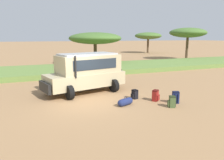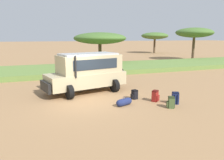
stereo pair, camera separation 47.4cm
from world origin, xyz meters
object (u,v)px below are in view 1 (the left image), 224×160
(backpack_cluster_center, at_px, (176,97))
(backpack_outermost, at_px, (172,102))
(acacia_tree_left_mid, at_px, (95,38))
(backpack_near_rear_wheel, at_px, (135,94))
(duffel_bag_low_black_case, at_px, (125,102))
(backpack_beside_front_wheel, at_px, (156,96))
(acacia_tree_right_mid, at_px, (148,36))
(safari_vehicle, at_px, (87,72))
(acacia_tree_centre_back, at_px, (188,33))

(backpack_cluster_center, relative_size, backpack_outermost, 1.10)
(backpack_cluster_center, distance_m, acacia_tree_left_mid, 17.53)
(backpack_near_rear_wheel, relative_size, duffel_bag_low_black_case, 0.56)
(backpack_beside_front_wheel, distance_m, backpack_outermost, 1.25)
(backpack_near_rear_wheel, bearing_deg, acacia_tree_right_mid, 57.54)
(safari_vehicle, height_order, backpack_cluster_center, safari_vehicle)
(acacia_tree_right_mid, bearing_deg, backpack_beside_front_wheel, -120.62)
(acacia_tree_right_mid, bearing_deg, backpack_near_rear_wheel, -122.46)
(duffel_bag_low_black_case, distance_m, acacia_tree_right_mid, 37.31)
(acacia_tree_centre_back, bearing_deg, acacia_tree_left_mid, -179.59)
(safari_vehicle, xyz_separation_m, backpack_near_rear_wheel, (2.06, -2.54, -1.04))
(safari_vehicle, bearing_deg, backpack_cluster_center, -48.17)
(backpack_beside_front_wheel, bearing_deg, backpack_near_rear_wheel, 136.84)
(acacia_tree_left_mid, bearing_deg, backpack_cluster_center, -93.81)
(duffel_bag_low_black_case, bearing_deg, acacia_tree_left_mid, 77.22)
(backpack_cluster_center, relative_size, acacia_tree_left_mid, 0.09)
(acacia_tree_left_mid, xyz_separation_m, acacia_tree_right_mid, (16.49, 14.56, 0.36))
(backpack_beside_front_wheel, height_order, acacia_tree_left_mid, acacia_tree_left_mid)
(backpack_near_rear_wheel, distance_m, acacia_tree_centre_back, 23.66)
(backpack_outermost, distance_m, acacia_tree_right_mid, 37.24)
(acacia_tree_right_mid, bearing_deg, safari_vehicle, -127.55)
(safari_vehicle, bearing_deg, acacia_tree_left_mid, 69.91)
(duffel_bag_low_black_case, xyz_separation_m, acacia_tree_right_mid, (20.25, 31.15, 3.43))
(backpack_cluster_center, height_order, backpack_near_rear_wheel, backpack_cluster_center)
(backpack_cluster_center, relative_size, backpack_near_rear_wheel, 1.22)
(acacia_tree_left_mid, bearing_deg, backpack_outermost, -95.65)
(safari_vehicle, relative_size, backpack_cluster_center, 8.65)
(backpack_beside_front_wheel, distance_m, backpack_cluster_center, 1.05)
(backpack_beside_front_wheel, xyz_separation_m, backpack_outermost, (0.14, -1.24, -0.01))
(backpack_beside_front_wheel, bearing_deg, backpack_outermost, -83.77)
(backpack_near_rear_wheel, xyz_separation_m, acacia_tree_centre_back, (17.21, 15.80, 3.75))
(backpack_near_rear_wheel, distance_m, acacia_tree_left_mid, 16.21)
(backpack_outermost, distance_m, acacia_tree_left_mid, 18.07)
(backpack_beside_front_wheel, distance_m, duffel_bag_low_black_case, 1.88)
(backpack_outermost, bearing_deg, backpack_cluster_center, 39.21)
(duffel_bag_low_black_case, bearing_deg, backpack_cluster_center, -14.05)
(safari_vehicle, relative_size, backpack_outermost, 9.50)
(duffel_bag_low_black_case, distance_m, acacia_tree_centre_back, 25.01)
(acacia_tree_left_mid, bearing_deg, safari_vehicle, -110.09)
(backpack_beside_front_wheel, xyz_separation_m, acacia_tree_centre_back, (16.35, 16.60, 3.71))
(backpack_outermost, relative_size, duffel_bag_low_black_case, 0.62)
(backpack_cluster_center, bearing_deg, backpack_beside_front_wheel, 134.78)
(backpack_near_rear_wheel, xyz_separation_m, acacia_tree_right_mid, (19.24, 30.25, 3.36))
(backpack_near_rear_wheel, height_order, acacia_tree_left_mid, acacia_tree_left_mid)
(acacia_tree_centre_back, bearing_deg, backpack_cluster_center, -131.98)
(duffel_bag_low_black_case, bearing_deg, acacia_tree_centre_back, 42.49)
(backpack_beside_front_wheel, height_order, acacia_tree_right_mid, acacia_tree_right_mid)
(backpack_beside_front_wheel, xyz_separation_m, duffel_bag_low_black_case, (-1.87, -0.09, -0.11))
(backpack_outermost, height_order, acacia_tree_right_mid, acacia_tree_right_mid)
(duffel_bag_low_black_case, height_order, acacia_tree_left_mid, acacia_tree_left_mid)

